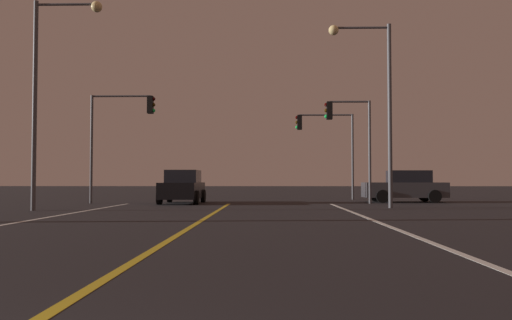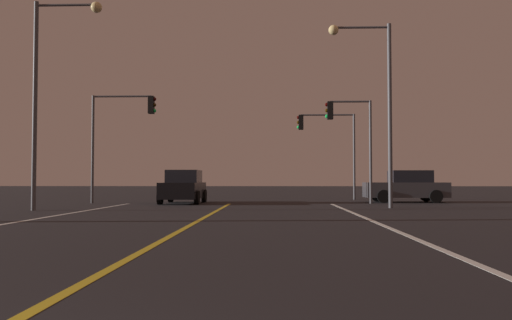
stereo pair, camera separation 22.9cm
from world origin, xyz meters
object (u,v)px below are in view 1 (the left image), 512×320
(traffic_light_far_right, at_px, (324,135))
(traffic_light_near_right, at_px, (348,128))
(traffic_light_near_left, at_px, (122,123))
(street_lamp_left_mid, at_px, (51,76))
(car_crossing_side, at_px, (405,187))
(street_lamp_right_far, at_px, (375,90))
(car_oncoming, at_px, (183,187))

(traffic_light_far_right, bearing_deg, traffic_light_near_right, 96.49)
(traffic_light_near_left, height_order, traffic_light_far_right, traffic_light_near_left)
(traffic_light_near_right, distance_m, street_lamp_left_mid, 14.25)
(car_crossing_side, relative_size, traffic_light_far_right, 0.82)
(traffic_light_far_right, relative_size, street_lamp_right_far, 0.66)
(traffic_light_far_right, bearing_deg, car_oncoming, 34.64)
(traffic_light_near_right, height_order, traffic_light_near_left, traffic_light_near_left)
(traffic_light_far_right, height_order, street_lamp_right_far, street_lamp_right_far)
(car_oncoming, bearing_deg, car_crossing_side, 98.13)
(car_oncoming, relative_size, traffic_light_near_left, 0.77)
(car_oncoming, relative_size, street_lamp_left_mid, 0.52)
(traffic_light_near_right, relative_size, traffic_light_far_right, 1.00)
(street_lamp_left_mid, bearing_deg, street_lamp_right_far, 10.12)
(traffic_light_near_right, height_order, street_lamp_right_far, street_lamp_right_far)
(traffic_light_near_left, xyz_separation_m, traffic_light_far_right, (10.94, 5.50, -0.22))
(traffic_light_far_right, xyz_separation_m, street_lamp_left_mid, (-11.96, -12.04, 1.35))
(car_crossing_side, xyz_separation_m, traffic_light_far_right, (-3.93, 3.72, 3.09))
(street_lamp_left_mid, bearing_deg, traffic_light_near_right, 27.48)
(traffic_light_near_left, xyz_separation_m, street_lamp_left_mid, (-1.01, -6.54, 1.13))
(car_crossing_side, relative_size, street_lamp_left_mid, 0.52)
(car_crossing_side, height_order, traffic_light_near_left, traffic_light_near_left)
(traffic_light_near_left, xyz_separation_m, street_lamp_right_far, (12.09, -4.21, 0.94))
(car_oncoming, xyz_separation_m, street_lamp_right_far, (8.96, -4.31, 4.25))
(car_oncoming, height_order, street_lamp_right_far, street_lamp_right_far)
(traffic_light_near_right, xyz_separation_m, traffic_light_far_right, (-0.63, 5.50, 0.06))
(traffic_light_near_right, bearing_deg, traffic_light_near_left, -0.00)
(traffic_light_far_right, bearing_deg, traffic_light_near_left, 26.68)
(street_lamp_left_mid, bearing_deg, traffic_light_far_right, 45.21)
(traffic_light_far_right, relative_size, street_lamp_left_mid, 0.63)
(street_lamp_right_far, bearing_deg, street_lamp_left_mid, 10.12)
(car_crossing_side, bearing_deg, traffic_light_far_right, -43.44)
(street_lamp_right_far, bearing_deg, car_oncoming, -25.67)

